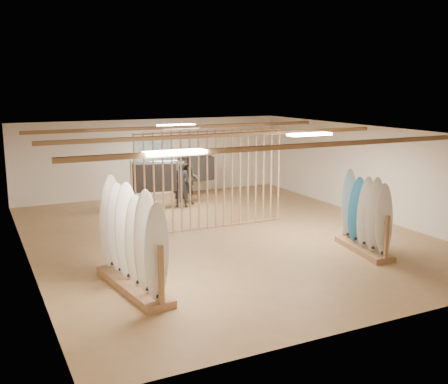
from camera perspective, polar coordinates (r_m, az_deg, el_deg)
name	(u,v)px	position (r m, az deg, el deg)	size (l,w,h in m)	color
floor	(224,235)	(14.26, 0.00, -4.73)	(12.00, 12.00, 0.00)	#AB8053
ceiling	(224,132)	(13.74, 0.00, 6.55)	(12.00, 12.00, 0.00)	gray
wall_back	(152,157)	(19.43, -7.80, 3.74)	(12.00, 12.00, 0.00)	white
wall_front	(383,245)	(9.08, 16.94, -5.54)	(12.00, 12.00, 0.00)	white
wall_left	(25,203)	(12.61, -20.88, -1.09)	(12.00, 12.00, 0.00)	white
wall_right	(370,171)	(16.71, 15.61, 2.17)	(12.00, 12.00, 0.00)	white
ceiling_slats	(224,135)	(13.75, 0.00, 6.22)	(9.50, 6.12, 0.10)	#986C45
light_panels	(224,134)	(13.75, 0.00, 6.30)	(1.20, 0.35, 0.06)	white
bamboo_partition	(211,180)	(14.64, -1.37, 1.33)	(4.45, 0.05, 2.78)	tan
poster	(152,152)	(19.39, -7.80, 4.32)	(1.40, 0.03, 0.90)	#388EC4
rack_left	(132,256)	(10.51, -9.95, -6.82)	(0.91, 2.62, 2.07)	#986C45
rack_right	(365,226)	(13.16, 15.06, -3.62)	(0.84, 2.03, 1.88)	#986C45
clothing_rack_a	(155,177)	(17.24, -7.55, 1.60)	(1.50, 0.60, 1.62)	silver
clothing_rack_b	(196,169)	(19.20, -3.06, 2.52)	(1.43, 0.44, 1.53)	silver
shopper_a	(181,181)	(17.41, -4.70, 1.20)	(0.65, 0.44, 1.77)	#26282E
shopper_b	(187,176)	(17.83, -4.07, 1.80)	(0.95, 0.75, 1.98)	#312E26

